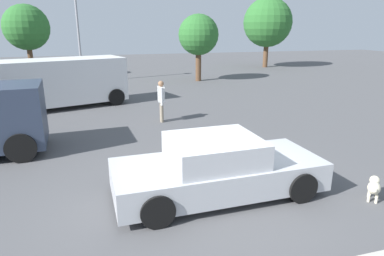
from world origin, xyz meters
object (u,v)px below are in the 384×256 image
at_px(dog, 374,186).
at_px(light_post_near, 77,15).
at_px(van_white, 62,81).
at_px(pedestrian, 161,98).
at_px(sedan_foreground, 217,169).

xyz_separation_m(dog, light_post_near, (-6.21, 18.05, 3.91)).
relative_size(van_white, pedestrian, 3.67).
xyz_separation_m(dog, pedestrian, (-3.07, 7.14, 0.63)).
bearing_deg(van_white, pedestrian, 118.25).
xyz_separation_m(van_white, light_post_near, (0.62, 7.23, 3.04)).
bearing_deg(van_white, light_post_near, -112.23).
height_order(sedan_foreground, van_white, van_white).
relative_size(dog, light_post_near, 0.08).
bearing_deg(sedan_foreground, pedestrian, 88.43).
bearing_deg(dog, light_post_near, 62.88).
xyz_separation_m(pedestrian, light_post_near, (-3.13, 10.91, 3.27)).
height_order(dog, van_white, van_white).
relative_size(sedan_foreground, dog, 9.26).
xyz_separation_m(van_white, pedestrian, (3.75, -3.68, -0.24)).
relative_size(dog, pedestrian, 0.31).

